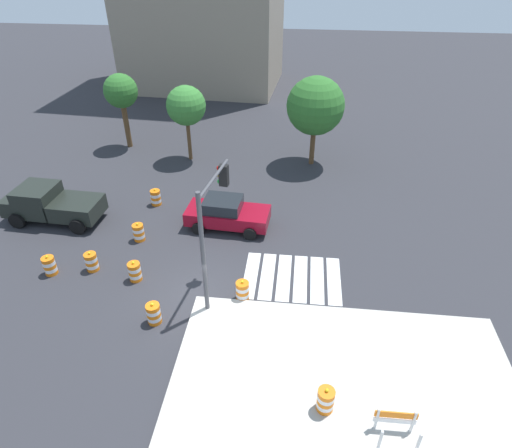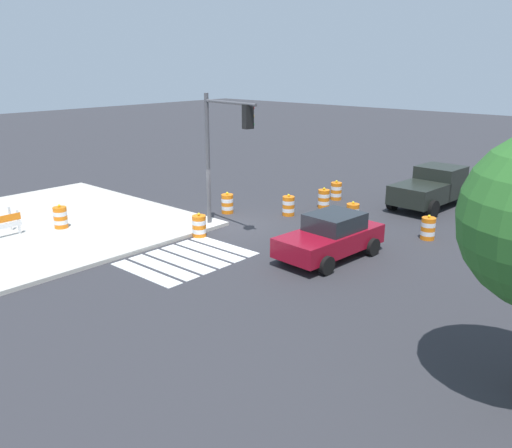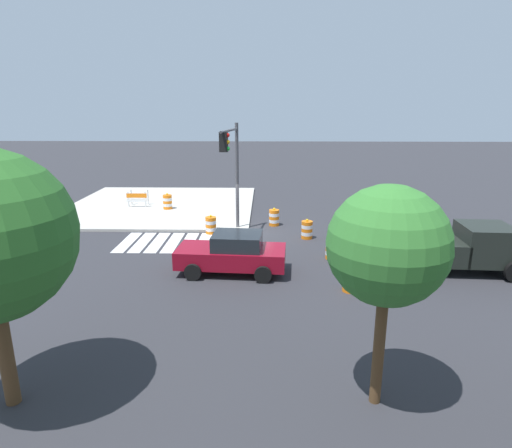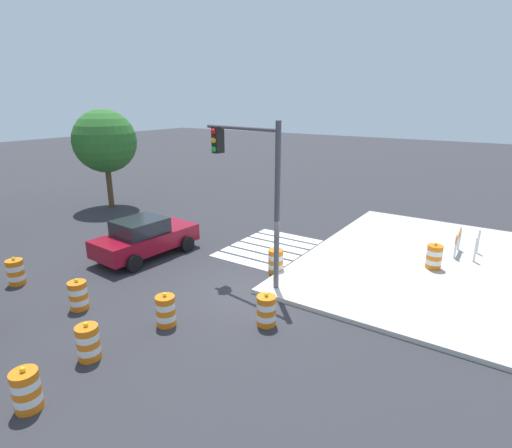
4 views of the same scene
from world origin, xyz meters
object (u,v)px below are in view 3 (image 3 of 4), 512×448
at_px(traffic_barrel_crosswalk_end, 211,225).
at_px(traffic_barrel_on_sidewalk, 168,202).
at_px(traffic_barrel_opposite_curb, 353,233).
at_px(traffic_barrel_median_far, 307,230).
at_px(pickup_truck, 469,248).
at_px(traffic_barrel_near_corner, 332,249).
at_px(traffic_barrel_median_near, 386,230).
at_px(traffic_light_pole, 232,160).
at_px(sports_car, 233,253).
at_px(traffic_barrel_lane_center, 351,279).
at_px(construction_barricade, 137,198).
at_px(traffic_barrel_far_curb, 274,218).
at_px(street_tree_streetside_far, 388,247).

relative_size(traffic_barrel_crosswalk_end, traffic_barrel_on_sidewalk, 1.00).
bearing_deg(traffic_barrel_opposite_curb, traffic_barrel_median_far, -11.53).
bearing_deg(traffic_barrel_median_far, pickup_truck, 144.89).
bearing_deg(traffic_barrel_near_corner, traffic_barrel_median_near, -136.84).
xyz_separation_m(traffic_barrel_on_sidewalk, traffic_light_pole, (-4.54, 5.22, 3.31)).
xyz_separation_m(sports_car, pickup_truck, (-9.49, -0.36, 0.16)).
height_order(sports_car, traffic_barrel_lane_center, sports_car).
distance_m(traffic_barrel_lane_center, construction_barricade, 17.02).
bearing_deg(traffic_barrel_far_curb, traffic_barrel_near_corner, 114.44).
distance_m(traffic_barrel_median_near, traffic_barrel_far_curb, 6.08).
bearing_deg(traffic_barrel_on_sidewalk, construction_barricade, -17.13).
distance_m(traffic_barrel_lane_center, traffic_barrel_opposite_curb, 6.05).
bearing_deg(traffic_light_pole, traffic_barrel_crosswalk_end, -14.42).
height_order(traffic_barrel_opposite_curb, traffic_light_pole, traffic_light_pole).
xyz_separation_m(traffic_barrel_on_sidewalk, construction_barricade, (2.10, -0.65, 0.12)).
bearing_deg(traffic_barrel_median_near, sports_car, 32.25).
distance_m(pickup_truck, traffic_barrel_on_sidewalk, 17.48).
xyz_separation_m(traffic_barrel_median_near, traffic_light_pole, (7.73, -0.40, 3.46)).
relative_size(traffic_barrel_median_far, traffic_barrel_lane_center, 1.00).
bearing_deg(traffic_barrel_crosswalk_end, construction_barricade, -45.55).
xyz_separation_m(traffic_barrel_median_far, construction_barricade, (10.39, -6.28, 0.27)).
xyz_separation_m(traffic_barrel_median_far, traffic_barrel_far_curb, (1.61, -2.40, 0.00)).
bearing_deg(sports_car, pickup_truck, -177.85).
bearing_deg(traffic_barrel_far_curb, construction_barricade, -23.81).
bearing_deg(traffic_barrel_crosswalk_end, traffic_barrel_opposite_curb, 170.73).
xyz_separation_m(construction_barricade, street_tree_streetside_far, (-10.80, 18.68, 2.98)).
height_order(sports_car, traffic_light_pole, traffic_light_pole).
distance_m(pickup_truck, traffic_barrel_crosswalk_end, 12.13).
bearing_deg(sports_car, traffic_light_pole, -85.97).
height_order(traffic_barrel_median_far, street_tree_streetside_far, street_tree_streetside_far).
bearing_deg(traffic_light_pole, sports_car, 94.03).
relative_size(traffic_barrel_median_far, traffic_barrel_opposite_curb, 1.00).
height_order(traffic_barrel_near_corner, traffic_barrel_opposite_curb, same).
xyz_separation_m(traffic_barrel_crosswalk_end, traffic_barrel_opposite_curb, (-7.14, 1.17, 0.00)).
height_order(traffic_barrel_near_corner, traffic_barrel_on_sidewalk, traffic_barrel_on_sidewalk).
xyz_separation_m(traffic_barrel_lane_center, construction_barricade, (11.38, -12.65, 0.27)).
bearing_deg(traffic_barrel_lane_center, traffic_barrel_opposite_curb, -101.67).
height_order(sports_car, traffic_barrel_median_near, sports_car).
relative_size(pickup_truck, traffic_barrel_near_corner, 5.15).
bearing_deg(traffic_barrel_opposite_curb, traffic_barrel_on_sidewalk, -30.07).
relative_size(construction_barricade, street_tree_streetside_far, 0.26).
bearing_deg(traffic_barrel_median_far, traffic_light_pole, -6.25).
bearing_deg(street_tree_streetside_far, sports_car, -63.90).
xyz_separation_m(pickup_truck, traffic_barrel_opposite_curb, (3.89, -3.84, -0.52)).
distance_m(traffic_barrel_crosswalk_end, traffic_barrel_opposite_curb, 7.24).
distance_m(construction_barricade, traffic_light_pole, 9.42).
xyz_separation_m(sports_car, traffic_barrel_far_curb, (-1.79, -7.04, -0.36)).
bearing_deg(traffic_barrel_far_curb, traffic_barrel_crosswalk_end, 26.80).
bearing_deg(traffic_barrel_near_corner, traffic_barrel_crosswalk_end, -32.46).
bearing_deg(pickup_truck, street_tree_streetside_far, 54.94).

